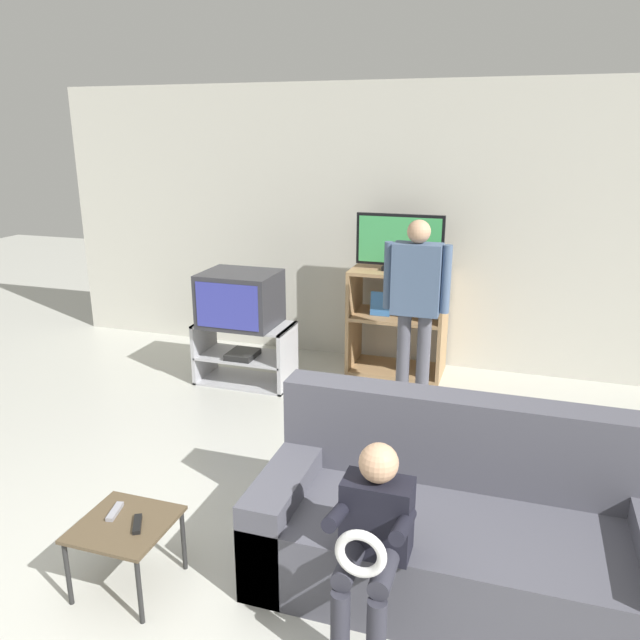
{
  "coord_description": "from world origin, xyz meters",
  "views": [
    {
      "loc": [
        1.41,
        -1.81,
        2.17
      ],
      "look_at": [
        0.13,
        2.16,
        0.9
      ],
      "focal_mm": 35.0,
      "sensor_mm": 36.0,
      "label": 1
    }
  ],
  "objects_px": {
    "media_shelf": "(398,320)",
    "snack_table": "(125,530)",
    "couch": "(459,530)",
    "person_seated_child": "(372,534)",
    "remote_control_white": "(115,511)",
    "television_main": "(240,299)",
    "television_flat": "(400,244)",
    "person_standing_adult": "(416,295)",
    "remote_control_black": "(137,524)",
    "tv_stand": "(245,354)"
  },
  "relations": [
    {
      "from": "tv_stand",
      "to": "remote_control_white",
      "type": "xyz_separation_m",
      "value": [
        0.46,
        -2.53,
        0.1
      ]
    },
    {
      "from": "couch",
      "to": "person_standing_adult",
      "type": "distance_m",
      "value": 2.26
    },
    {
      "from": "television_main",
      "to": "media_shelf",
      "type": "height_order",
      "value": "television_main"
    },
    {
      "from": "television_flat",
      "to": "remote_control_black",
      "type": "height_order",
      "value": "television_flat"
    },
    {
      "from": "snack_table",
      "to": "remote_control_white",
      "type": "distance_m",
      "value": 0.12
    },
    {
      "from": "television_main",
      "to": "person_seated_child",
      "type": "height_order",
      "value": "television_main"
    },
    {
      "from": "television_main",
      "to": "tv_stand",
      "type": "bearing_deg",
      "value": 41.8
    },
    {
      "from": "tv_stand",
      "to": "person_seated_child",
      "type": "xyz_separation_m",
      "value": [
        1.76,
        -2.55,
        0.28
      ]
    },
    {
      "from": "person_standing_adult",
      "to": "person_seated_child",
      "type": "height_order",
      "value": "person_standing_adult"
    },
    {
      "from": "remote_control_white",
      "to": "couch",
      "type": "distance_m",
      "value": 1.7
    },
    {
      "from": "snack_table",
      "to": "person_seated_child",
      "type": "distance_m",
      "value": 1.23
    },
    {
      "from": "tv_stand",
      "to": "television_main",
      "type": "height_order",
      "value": "television_main"
    },
    {
      "from": "couch",
      "to": "person_seated_child",
      "type": "distance_m",
      "value": 0.65
    },
    {
      "from": "couch",
      "to": "television_flat",
      "type": "bearing_deg",
      "value": 107.54
    },
    {
      "from": "media_shelf",
      "to": "television_flat",
      "type": "bearing_deg",
      "value": -113.86
    },
    {
      "from": "television_flat",
      "to": "tv_stand",
      "type": "bearing_deg",
      "value": -151.43
    },
    {
      "from": "snack_table",
      "to": "remote_control_white",
      "type": "bearing_deg",
      "value": 149.91
    },
    {
      "from": "remote_control_white",
      "to": "person_standing_adult",
      "type": "distance_m",
      "value": 2.83
    },
    {
      "from": "snack_table",
      "to": "person_seated_child",
      "type": "relative_size",
      "value": 0.48
    },
    {
      "from": "television_flat",
      "to": "television_main",
      "type": "bearing_deg",
      "value": -151.19
    },
    {
      "from": "remote_control_white",
      "to": "television_main",
      "type": "bearing_deg",
      "value": 87.54
    },
    {
      "from": "television_main",
      "to": "remote_control_black",
      "type": "bearing_deg",
      "value": -75.96
    },
    {
      "from": "media_shelf",
      "to": "snack_table",
      "type": "xyz_separation_m",
      "value": [
        -0.68,
        -3.26,
        -0.18
      ]
    },
    {
      "from": "media_shelf",
      "to": "remote_control_white",
      "type": "bearing_deg",
      "value": -103.52
    },
    {
      "from": "television_flat",
      "to": "snack_table",
      "type": "bearing_deg",
      "value": -101.77
    },
    {
      "from": "remote_control_white",
      "to": "couch",
      "type": "bearing_deg",
      "value": 3.54
    },
    {
      "from": "tv_stand",
      "to": "snack_table",
      "type": "distance_m",
      "value": 2.64
    },
    {
      "from": "tv_stand",
      "to": "person_standing_adult",
      "type": "bearing_deg",
      "value": 2.0
    },
    {
      "from": "television_main",
      "to": "television_flat",
      "type": "xyz_separation_m",
      "value": [
        1.24,
        0.68,
        0.43
      ]
    },
    {
      "from": "person_standing_adult",
      "to": "remote_control_white",
      "type": "bearing_deg",
      "value": -111.73
    },
    {
      "from": "television_flat",
      "to": "remote_control_white",
      "type": "xyz_separation_m",
      "value": [
        -0.77,
        -3.2,
        -0.84
      ]
    },
    {
      "from": "television_main",
      "to": "person_standing_adult",
      "type": "bearing_deg",
      "value": 2.62
    },
    {
      "from": "snack_table",
      "to": "couch",
      "type": "bearing_deg",
      "value": 19.4
    },
    {
      "from": "tv_stand",
      "to": "remote_control_white",
      "type": "bearing_deg",
      "value": -79.72
    },
    {
      "from": "tv_stand",
      "to": "television_main",
      "type": "xyz_separation_m",
      "value": [
        -0.02,
        -0.02,
        0.51
      ]
    },
    {
      "from": "television_flat",
      "to": "person_seated_child",
      "type": "height_order",
      "value": "television_flat"
    },
    {
      "from": "television_flat",
      "to": "couch",
      "type": "distance_m",
      "value": 2.99
    },
    {
      "from": "remote_control_white",
      "to": "person_seated_child",
      "type": "distance_m",
      "value": 1.31
    },
    {
      "from": "remote_control_black",
      "to": "person_seated_child",
      "type": "relative_size",
      "value": 0.16
    },
    {
      "from": "tv_stand",
      "to": "couch",
      "type": "relative_size",
      "value": 0.43
    },
    {
      "from": "snack_table",
      "to": "person_standing_adult",
      "type": "xyz_separation_m",
      "value": [
        0.94,
        2.64,
        0.59
      ]
    },
    {
      "from": "media_shelf",
      "to": "television_main",
      "type": "bearing_deg",
      "value": -150.85
    },
    {
      "from": "television_main",
      "to": "person_seated_child",
      "type": "relative_size",
      "value": 0.69
    },
    {
      "from": "television_flat",
      "to": "remote_control_white",
      "type": "distance_m",
      "value": 3.4
    },
    {
      "from": "remote_control_white",
      "to": "couch",
      "type": "xyz_separation_m",
      "value": [
        1.62,
        0.49,
        -0.08
      ]
    },
    {
      "from": "media_shelf",
      "to": "person_seated_child",
      "type": "bearing_deg",
      "value": -80.7
    },
    {
      "from": "couch",
      "to": "remote_control_white",
      "type": "bearing_deg",
      "value": -163.24
    },
    {
      "from": "snack_table",
      "to": "person_seated_child",
      "type": "xyz_separation_m",
      "value": [
        1.21,
        0.03,
        0.23
      ]
    },
    {
      "from": "television_main",
      "to": "remote_control_white",
      "type": "distance_m",
      "value": 2.59
    },
    {
      "from": "remote_control_black",
      "to": "person_standing_adult",
      "type": "bearing_deg",
      "value": 42.18
    }
  ]
}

